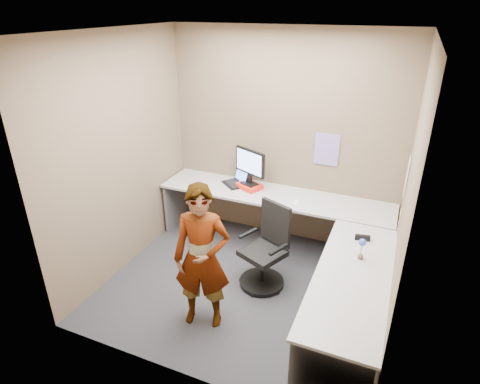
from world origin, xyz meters
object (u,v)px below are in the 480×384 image
at_px(monitor, 250,164).
at_px(person, 202,258).
at_px(office_chair, 266,253).
at_px(desk, 294,233).

bearing_deg(monitor, person, -59.18).
xyz_separation_m(monitor, office_chair, (0.55, -0.87, -0.67)).
relative_size(desk, person, 2.00).
bearing_deg(desk, office_chair, -138.56).
xyz_separation_m(desk, office_chair, (-0.25, -0.22, -0.20)).
distance_m(desk, office_chair, 0.38).
xyz_separation_m(desk, person, (-0.61, -1.02, 0.16)).
distance_m(desk, person, 1.20).
height_order(desk, monitor, monitor).
height_order(office_chair, person, person).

